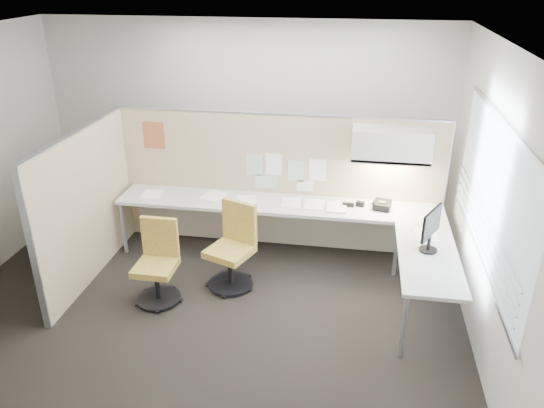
% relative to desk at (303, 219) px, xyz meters
% --- Properties ---
extents(floor, '(5.50, 4.50, 0.01)m').
position_rel_desk_xyz_m(floor, '(-0.93, -1.13, -0.61)').
color(floor, black).
rests_on(floor, ground).
extents(ceiling, '(5.50, 4.50, 0.01)m').
position_rel_desk_xyz_m(ceiling, '(-0.93, -1.13, 2.20)').
color(ceiling, white).
rests_on(ceiling, wall_back).
extents(wall_back, '(5.50, 0.02, 2.80)m').
position_rel_desk_xyz_m(wall_back, '(-0.93, 1.12, 0.80)').
color(wall_back, beige).
rests_on(wall_back, ground).
extents(wall_front, '(5.50, 0.02, 2.80)m').
position_rel_desk_xyz_m(wall_front, '(-0.93, -3.38, 0.80)').
color(wall_front, beige).
rests_on(wall_front, ground).
extents(wall_right, '(0.02, 4.50, 2.80)m').
position_rel_desk_xyz_m(wall_right, '(1.82, -1.13, 0.80)').
color(wall_right, beige).
rests_on(wall_right, ground).
extents(window_pane, '(0.01, 2.80, 1.30)m').
position_rel_desk_xyz_m(window_pane, '(1.79, -1.13, 0.95)').
color(window_pane, '#9BA7B4').
rests_on(window_pane, wall_right).
extents(partition_back, '(4.10, 0.06, 1.75)m').
position_rel_desk_xyz_m(partition_back, '(-0.38, 0.47, 0.27)').
color(partition_back, '#CBB58C').
rests_on(partition_back, floor).
extents(partition_left, '(0.06, 2.20, 1.75)m').
position_rel_desk_xyz_m(partition_left, '(-2.43, -0.63, 0.27)').
color(partition_left, '#CBB58C').
rests_on(partition_left, floor).
extents(desk, '(4.00, 2.07, 0.73)m').
position_rel_desk_xyz_m(desk, '(0.00, 0.00, 0.00)').
color(desk, beige).
rests_on(desk, floor).
extents(overhead_bin, '(0.90, 0.36, 0.38)m').
position_rel_desk_xyz_m(overhead_bin, '(0.97, 0.26, 0.91)').
color(overhead_bin, beige).
rests_on(overhead_bin, partition_back).
extents(task_light_strip, '(0.60, 0.06, 0.02)m').
position_rel_desk_xyz_m(task_light_strip, '(0.97, 0.26, 0.70)').
color(task_light_strip, '#FFEABF').
rests_on(task_light_strip, overhead_bin).
extents(pinned_papers, '(1.01, 0.00, 0.47)m').
position_rel_desk_xyz_m(pinned_papers, '(-0.30, 0.44, 0.43)').
color(pinned_papers, '#8CBF8C').
rests_on(pinned_papers, partition_back).
extents(poster, '(0.28, 0.00, 0.35)m').
position_rel_desk_xyz_m(poster, '(-1.98, 0.44, 0.82)').
color(poster, orange).
rests_on(poster, partition_back).
extents(chair_left, '(0.48, 0.48, 0.91)m').
position_rel_desk_xyz_m(chair_left, '(-1.48, -1.01, -0.18)').
color(chair_left, black).
rests_on(chair_left, floor).
extents(chair_right, '(0.59, 0.60, 0.97)m').
position_rel_desk_xyz_m(chair_right, '(-0.73, -0.60, -0.15)').
color(chair_right, black).
rests_on(chair_right, floor).
extents(monitor, '(0.22, 0.40, 0.46)m').
position_rel_desk_xyz_m(monitor, '(1.37, -0.78, 0.40)').
color(monitor, black).
rests_on(monitor, desk).
extents(phone, '(0.24, 0.23, 0.12)m').
position_rel_desk_xyz_m(phone, '(0.92, 0.17, 0.18)').
color(phone, black).
rests_on(phone, desk).
extents(stapler, '(0.14, 0.04, 0.05)m').
position_rel_desk_xyz_m(stapler, '(0.52, 0.18, 0.15)').
color(stapler, black).
rests_on(stapler, desk).
extents(tape_dispenser, '(0.11, 0.09, 0.06)m').
position_rel_desk_xyz_m(tape_dispenser, '(0.67, 0.21, 0.16)').
color(tape_dispenser, black).
rests_on(tape_dispenser, desk).
extents(coat_hook, '(0.18, 0.45, 1.36)m').
position_rel_desk_xyz_m(coat_hook, '(-2.51, -1.35, 0.81)').
color(coat_hook, silver).
rests_on(coat_hook, partition_left).
extents(paper_stack_0, '(0.26, 0.32, 0.03)m').
position_rel_desk_xyz_m(paper_stack_0, '(-1.94, 0.08, 0.14)').
color(paper_stack_0, white).
rests_on(paper_stack_0, desk).
extents(paper_stack_1, '(0.30, 0.35, 0.02)m').
position_rel_desk_xyz_m(paper_stack_1, '(-1.17, 0.20, 0.14)').
color(paper_stack_1, white).
rests_on(paper_stack_1, desk).
extents(paper_stack_2, '(0.28, 0.34, 0.04)m').
position_rel_desk_xyz_m(paper_stack_2, '(-0.71, 0.07, 0.15)').
color(paper_stack_2, white).
rests_on(paper_stack_2, desk).
extents(paper_stack_3, '(0.26, 0.32, 0.01)m').
position_rel_desk_xyz_m(paper_stack_3, '(-0.17, 0.16, 0.13)').
color(paper_stack_3, white).
rests_on(paper_stack_3, desk).
extents(paper_stack_4, '(0.23, 0.30, 0.03)m').
position_rel_desk_xyz_m(paper_stack_4, '(0.39, 0.10, 0.14)').
color(paper_stack_4, white).
rests_on(paper_stack_4, desk).
extents(paper_stack_5, '(0.26, 0.32, 0.02)m').
position_rel_desk_xyz_m(paper_stack_5, '(1.38, -0.44, 0.14)').
color(paper_stack_5, white).
rests_on(paper_stack_5, desk).
extents(paper_stack_6, '(0.24, 0.31, 0.02)m').
position_rel_desk_xyz_m(paper_stack_6, '(0.11, 0.14, 0.14)').
color(paper_stack_6, white).
rests_on(paper_stack_6, desk).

